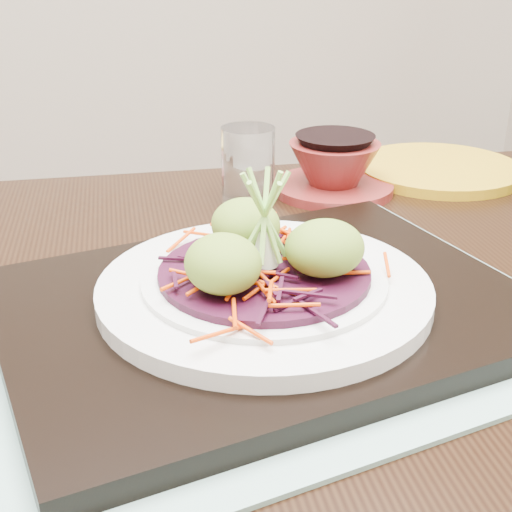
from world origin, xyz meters
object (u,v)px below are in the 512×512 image
object	(u,v)px
serving_tray	(264,308)
yellow_plate	(438,169)
white_plate	(264,288)
terracotta_bowl_set	(334,170)
dining_table	(269,359)
water_glass	(248,165)

from	to	relation	value
serving_tray	yellow_plate	bearing A→B (deg)	33.61
white_plate	terracotta_bowl_set	size ratio (longest dim) A/B	1.31
dining_table	terracotta_bowl_set	xyz separation A→B (m)	(0.17, 0.21, 0.12)
dining_table	water_glass	distance (m)	0.26
serving_tray	terracotta_bowl_set	xyz separation A→B (m)	(0.21, 0.29, 0.02)
white_plate	dining_table	bearing A→B (deg)	65.35
serving_tray	dining_table	bearing A→B (deg)	60.05
white_plate	yellow_plate	bearing A→B (deg)	38.90
serving_tray	terracotta_bowl_set	distance (m)	0.36
serving_tray	water_glass	bearing A→B (deg)	67.45
white_plate	terracotta_bowl_set	world-z (taller)	terracotta_bowl_set
serving_tray	water_glass	distance (m)	0.31
water_glass	terracotta_bowl_set	bearing A→B (deg)	-2.07
water_glass	dining_table	bearing A→B (deg)	-104.55
serving_tray	yellow_plate	distance (m)	0.49
terracotta_bowl_set	serving_tray	bearing A→B (deg)	-125.64
white_plate	yellow_plate	distance (m)	0.49
yellow_plate	white_plate	bearing A→B (deg)	-141.10
terracotta_bowl_set	yellow_plate	xyz separation A→B (m)	(0.17, 0.02, -0.02)
white_plate	water_glass	distance (m)	0.31
dining_table	serving_tray	bearing A→B (deg)	-105.41
white_plate	yellow_plate	world-z (taller)	white_plate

